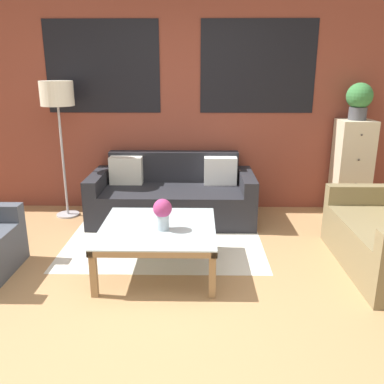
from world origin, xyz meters
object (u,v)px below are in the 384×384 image
couch_dark (173,197)px  potted_plant (359,99)px  coffee_table (158,232)px  drawer_cabinet (351,168)px  floor_lamp (57,100)px  flower_vase (163,212)px

couch_dark → potted_plant: potted_plant is taller
couch_dark → coffee_table: (-0.05, -1.35, 0.09)m
couch_dark → drawer_cabinet: drawer_cabinet is taller
coffee_table → floor_lamp: floor_lamp is taller
couch_dark → floor_lamp: floor_lamp is taller
potted_plant → flower_vase: (-2.21, -1.63, -0.85)m
drawer_cabinet → flower_vase: bearing=-143.6°
couch_dark → drawer_cabinet: (2.22, 0.21, 0.32)m
couch_dark → coffee_table: couch_dark is taller
coffee_table → drawer_cabinet: (2.26, 1.56, 0.23)m
couch_dark → potted_plant: (2.22, 0.21, 1.15)m
potted_plant → flower_vase: potted_plant is taller
coffee_table → drawer_cabinet: size_ratio=0.86×
couch_dark → flower_vase: size_ratio=6.99×
couch_dark → coffee_table: 1.35m
couch_dark → potted_plant: size_ratio=4.48×
coffee_table → potted_plant: 2.95m
coffee_table → potted_plant: (2.26, 1.56, 1.07)m
couch_dark → flower_vase: 1.45m
drawer_cabinet → potted_plant: bearing=90.0°
floor_lamp → drawer_cabinet: floor_lamp is taller
coffee_table → floor_lamp: bearing=132.0°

